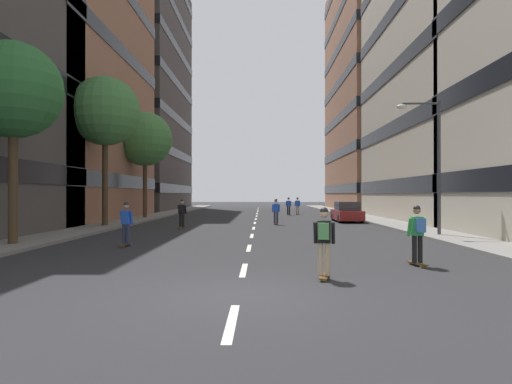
# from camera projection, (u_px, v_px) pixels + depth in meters

# --- Properties ---
(ground_plane) EXTENTS (162.24, 162.24, 0.00)m
(ground_plane) POSITION_uv_depth(u_px,v_px,m) (256.00, 220.00, 36.30)
(ground_plane) COLOR #28282B
(sidewalk_left) EXTENTS (2.55, 74.36, 0.14)m
(sidewalk_left) POSITION_uv_depth(u_px,v_px,m) (151.00, 217.00, 39.80)
(sidewalk_left) COLOR gray
(sidewalk_left) RESTS_ON ground_plane
(sidewalk_right) EXTENTS (2.55, 74.36, 0.14)m
(sidewalk_right) POSITION_uv_depth(u_px,v_px,m) (362.00, 217.00, 39.56)
(sidewalk_right) COLOR gray
(sidewalk_right) RESTS_ON ground_plane
(lane_markings) EXTENTS (0.16, 62.20, 0.01)m
(lane_markings) POSITION_uv_depth(u_px,v_px,m) (256.00, 219.00, 37.26)
(lane_markings) COLOR silver
(lane_markings) RESTS_ON ground_plane
(building_left_mid) EXTENTS (17.71, 20.90, 26.09)m
(building_left_mid) POSITION_uv_depth(u_px,v_px,m) (15.00, 58.00, 35.88)
(building_left_mid) COLOR #9E6B51
(building_left_mid) RESTS_ON ground_plane
(building_left_far) EXTENTS (17.71, 22.32, 32.59)m
(building_left_far) POSITION_uv_depth(u_px,v_px,m) (114.00, 88.00, 59.77)
(building_left_far) COLOR #4C4744
(building_left_far) RESTS_ON ground_plane
(building_right_mid) EXTENTS (17.71, 19.66, 31.71)m
(building_right_mid) POSITION_uv_depth(u_px,v_px,m) (499.00, 21.00, 35.39)
(building_right_mid) COLOR #BCB29E
(building_right_mid) RESTS_ON ground_plane
(building_right_far) EXTENTS (17.71, 24.01, 32.51)m
(building_right_far) POSITION_uv_depth(u_px,v_px,m) (404.00, 88.00, 59.27)
(building_right_far) COLOR #9E6B51
(building_right_far) RESTS_ON ground_plane
(parked_car_near) EXTENTS (1.82, 4.40, 1.52)m
(parked_car_near) POSITION_uv_depth(u_px,v_px,m) (347.00, 213.00, 33.54)
(parked_car_near) COLOR maroon
(parked_car_near) RESTS_ON ground_plane
(street_tree_near) EXTENTS (4.59, 4.59, 8.94)m
(street_tree_near) POSITION_uv_depth(u_px,v_px,m) (145.00, 139.00, 37.61)
(street_tree_near) COLOR #4C3823
(street_tree_near) RESTS_ON sidewalk_left
(street_tree_mid) EXTENTS (3.84, 3.84, 8.04)m
(street_tree_mid) POSITION_uv_depth(u_px,v_px,m) (13.00, 91.00, 17.66)
(street_tree_mid) COLOR #4C3823
(street_tree_mid) RESTS_ON sidewalk_left
(street_tree_far) EXTENTS (4.35, 4.35, 9.40)m
(street_tree_far) POSITION_uv_depth(u_px,v_px,m) (105.00, 112.00, 28.04)
(street_tree_far) COLOR #4C3823
(street_tree_far) RESTS_ON sidewalk_left
(streetlamp_right) EXTENTS (2.13, 0.30, 6.50)m
(streetlamp_right) POSITION_uv_depth(u_px,v_px,m) (431.00, 153.00, 21.64)
(streetlamp_right) COLOR #3F3F44
(streetlamp_right) RESTS_ON sidewalk_right
(skater_0) EXTENTS (0.56, 0.92, 1.78)m
(skater_0) POSITION_uv_depth(u_px,v_px,m) (289.00, 205.00, 44.13)
(skater_0) COLOR brown
(skater_0) RESTS_ON ground_plane
(skater_1) EXTENTS (0.56, 0.92, 1.78)m
(skater_1) POSITION_uv_depth(u_px,v_px,m) (126.00, 222.00, 17.83)
(skater_1) COLOR brown
(skater_1) RESTS_ON ground_plane
(skater_2) EXTENTS (0.54, 0.91, 1.78)m
(skater_2) POSITION_uv_depth(u_px,v_px,m) (298.00, 205.00, 45.29)
(skater_2) COLOR brown
(skater_2) RESTS_ON ground_plane
(skater_3) EXTENTS (0.56, 0.92, 1.78)m
(skater_3) POSITION_uv_depth(u_px,v_px,m) (182.00, 212.00, 27.26)
(skater_3) COLOR brown
(skater_3) RESTS_ON ground_plane
(skater_4) EXTENTS (0.54, 0.91, 1.78)m
(skater_4) POSITION_uv_depth(u_px,v_px,m) (276.00, 210.00, 30.39)
(skater_4) COLOR brown
(skater_4) RESTS_ON ground_plane
(skater_5) EXTENTS (0.56, 0.92, 1.78)m
(skater_5) POSITION_uv_depth(u_px,v_px,m) (324.00, 238.00, 10.96)
(skater_5) COLOR brown
(skater_5) RESTS_ON ground_plane
(skater_6) EXTENTS (0.56, 0.92, 1.78)m
(skater_6) POSITION_uv_depth(u_px,v_px,m) (418.00, 231.00, 12.95)
(skater_6) COLOR brown
(skater_6) RESTS_ON ground_plane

